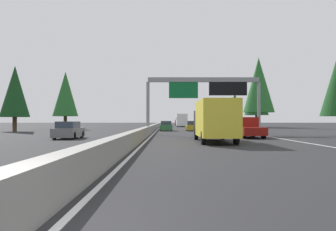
{
  "coord_description": "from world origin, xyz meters",
  "views": [
    {
      "loc": [
        -4.57,
        -1.87,
        1.58
      ],
      "look_at": [
        58.51,
        -1.97,
        2.41
      ],
      "focal_mm": 38.16,
      "sensor_mm": 36.0,
      "label": 1
    }
  ],
  "objects_px": {
    "sedan_far_left": "(177,123)",
    "conifer_left_near": "(15,91)",
    "conifer_right_far": "(257,94)",
    "oncoming_near": "(69,131)",
    "minivan_near_center": "(178,122)",
    "conifer_right_mid": "(259,85)",
    "conifer_right_distant": "(235,106)",
    "sedan_distant_b": "(192,126)",
    "pickup_distant_a": "(248,127)",
    "conifer_left_mid": "(65,94)",
    "sign_gantry_overhead": "(205,89)",
    "box_truck_mid_right": "(214,120)",
    "sedan_far_center": "(166,126)",
    "bus_far_right": "(181,120)"
  },
  "relations": [
    {
      "from": "sign_gantry_overhead",
      "to": "box_truck_mid_right",
      "type": "relative_size",
      "value": 1.49
    },
    {
      "from": "sign_gantry_overhead",
      "to": "conifer_left_near",
      "type": "xyz_separation_m",
      "value": [
        10.17,
        25.45,
        0.55
      ]
    },
    {
      "from": "bus_far_right",
      "to": "oncoming_near",
      "type": "bearing_deg",
      "value": 168.51
    },
    {
      "from": "conifer_left_mid",
      "to": "conifer_right_mid",
      "type": "bearing_deg",
      "value": -76.76
    },
    {
      "from": "conifer_right_mid",
      "to": "conifer_right_distant",
      "type": "relative_size",
      "value": 1.71
    },
    {
      "from": "conifer_right_far",
      "to": "oncoming_near",
      "type": "bearing_deg",
      "value": 151.08
    },
    {
      "from": "sign_gantry_overhead",
      "to": "sedan_far_center",
      "type": "distance_m",
      "value": 14.55
    },
    {
      "from": "sedan_distant_b",
      "to": "pickup_distant_a",
      "type": "bearing_deg",
      "value": -169.57
    },
    {
      "from": "sedan_far_center",
      "to": "conifer_right_far",
      "type": "height_order",
      "value": "conifer_right_far"
    },
    {
      "from": "conifer_right_mid",
      "to": "conifer_left_mid",
      "type": "distance_m",
      "value": 39.33
    },
    {
      "from": "conifer_right_distant",
      "to": "conifer_left_mid",
      "type": "xyz_separation_m",
      "value": [
        -25.13,
        36.19,
        1.16
      ]
    },
    {
      "from": "conifer_right_mid",
      "to": "conifer_right_far",
      "type": "distance_m",
      "value": 9.37
    },
    {
      "from": "conifer_left_near",
      "to": "conifer_left_mid",
      "type": "bearing_deg",
      "value": -8.15
    },
    {
      "from": "sedan_far_left",
      "to": "oncoming_near",
      "type": "height_order",
      "value": "same"
    },
    {
      "from": "sedan_far_center",
      "to": "conifer_left_mid",
      "type": "bearing_deg",
      "value": 54.46
    },
    {
      "from": "minivan_near_center",
      "to": "conifer_right_mid",
      "type": "height_order",
      "value": "conifer_right_mid"
    },
    {
      "from": "bus_far_right",
      "to": "conifer_right_far",
      "type": "distance_m",
      "value": 19.37
    },
    {
      "from": "sedan_far_left",
      "to": "conifer_right_distant",
      "type": "relative_size",
      "value": 0.51
    },
    {
      "from": "sign_gantry_overhead",
      "to": "sedan_far_center",
      "type": "relative_size",
      "value": 2.88
    },
    {
      "from": "sedan_far_center",
      "to": "minivan_near_center",
      "type": "xyz_separation_m",
      "value": [
        61.7,
        -3.57,
        0.27
      ]
    },
    {
      "from": "sedan_distant_b",
      "to": "conifer_left_mid",
      "type": "distance_m",
      "value": 26.85
    },
    {
      "from": "sedan_far_left",
      "to": "conifer_left_near",
      "type": "relative_size",
      "value": 0.48
    },
    {
      "from": "conifer_right_distant",
      "to": "conifer_left_near",
      "type": "distance_m",
      "value": 56.66
    },
    {
      "from": "sedan_distant_b",
      "to": "conifer_right_far",
      "type": "bearing_deg",
      "value": -29.0
    },
    {
      "from": "conifer_left_near",
      "to": "sedan_distant_b",
      "type": "bearing_deg",
      "value": -82.92
    },
    {
      "from": "conifer_left_mid",
      "to": "sedan_far_left",
      "type": "bearing_deg",
      "value": -18.35
    },
    {
      "from": "conifer_right_far",
      "to": "box_truck_mid_right",
      "type": "bearing_deg",
      "value": 163.17
    },
    {
      "from": "sign_gantry_overhead",
      "to": "conifer_left_mid",
      "type": "height_order",
      "value": "conifer_left_mid"
    },
    {
      "from": "pickup_distant_a",
      "to": "sedan_distant_b",
      "type": "relative_size",
      "value": 1.27
    },
    {
      "from": "oncoming_near",
      "to": "box_truck_mid_right",
      "type": "bearing_deg",
      "value": 67.33
    },
    {
      "from": "pickup_distant_a",
      "to": "oncoming_near",
      "type": "relative_size",
      "value": 1.27
    },
    {
      "from": "sign_gantry_overhead",
      "to": "pickup_distant_a",
      "type": "bearing_deg",
      "value": -154.78
    },
    {
      "from": "oncoming_near",
      "to": "minivan_near_center",
      "type": "bearing_deg",
      "value": 171.92
    },
    {
      "from": "minivan_near_center",
      "to": "sedan_far_left",
      "type": "bearing_deg",
      "value": -1.09
    },
    {
      "from": "pickup_distant_a",
      "to": "oncoming_near",
      "type": "distance_m",
      "value": 16.0
    },
    {
      "from": "sedan_far_center",
      "to": "oncoming_near",
      "type": "relative_size",
      "value": 1.0
    },
    {
      "from": "sign_gantry_overhead",
      "to": "conifer_right_mid",
      "type": "bearing_deg",
      "value": -23.01
    },
    {
      "from": "bus_far_right",
      "to": "conifer_right_distant",
      "type": "height_order",
      "value": "conifer_right_distant"
    },
    {
      "from": "box_truck_mid_right",
      "to": "oncoming_near",
      "type": "relative_size",
      "value": 1.93
    },
    {
      "from": "pickup_distant_a",
      "to": "conifer_right_distant",
      "type": "height_order",
      "value": "conifer_right_distant"
    },
    {
      "from": "sedan_distant_b",
      "to": "conifer_right_distant",
      "type": "relative_size",
      "value": 0.51
    },
    {
      "from": "box_truck_mid_right",
      "to": "conifer_right_far",
      "type": "bearing_deg",
      "value": -16.83
    },
    {
      "from": "sign_gantry_overhead",
      "to": "sedan_distant_b",
      "type": "bearing_deg",
      "value": 2.14
    },
    {
      "from": "box_truck_mid_right",
      "to": "conifer_right_far",
      "type": "height_order",
      "value": "conifer_right_far"
    },
    {
      "from": "oncoming_near",
      "to": "conifer_right_mid",
      "type": "distance_m",
      "value": 53.03
    },
    {
      "from": "sedan_far_center",
      "to": "conifer_left_near",
      "type": "relative_size",
      "value": 0.48
    },
    {
      "from": "conifer_right_distant",
      "to": "conifer_left_mid",
      "type": "height_order",
      "value": "conifer_left_mid"
    },
    {
      "from": "bus_far_right",
      "to": "sedan_far_center",
      "type": "bearing_deg",
      "value": 174.31
    },
    {
      "from": "box_truck_mid_right",
      "to": "pickup_distant_a",
      "type": "height_order",
      "value": "box_truck_mid_right"
    },
    {
      "from": "conifer_right_mid",
      "to": "minivan_near_center",
      "type": "bearing_deg",
      "value": 22.0
    }
  ]
}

